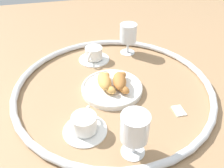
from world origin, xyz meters
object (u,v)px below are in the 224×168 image
Objects in this scene: croissant_large at (105,82)px; croissant_small at (120,81)px; coffee_cup_far at (85,125)px; sugar_packet at (179,110)px; juice_glass_right at (128,34)px; juice_glass_left at (135,129)px; coffee_cup_near at (94,55)px; pastry_plate at (112,88)px.

croissant_large is 1.02× the size of croissant_small.
sugar_packet is (-0.01, 0.32, -0.02)m from coffee_cup_far.
croissant_small is 0.23m from sugar_packet.
juice_glass_right is (-0.26, 0.16, 0.05)m from croissant_large.
croissant_large is 0.98× the size of juice_glass_left.
juice_glass_left is at bearing 1.63° from coffee_cup_near.
coffee_cup_far is (0.40, -0.10, 0.00)m from coffee_cup_near.
coffee_cup_near is 0.97× the size of juice_glass_left.
juice_glass_right is at bearing 148.26° from coffee_cup_far.
juice_glass_right is at bearing 147.34° from croissant_large.
croissant_small is at bearing 13.03° from coffee_cup_near.
juice_glass_right reaches higher than sugar_packet.
coffee_cup_near is at bearing -80.47° from juice_glass_right.
juice_glass_right is at bearing 157.55° from croissant_small.
juice_glass_left is (0.28, -0.04, 0.05)m from croissant_small.
sugar_packet is at bearing 49.51° from pastry_plate.
juice_glass_right is at bearing 99.53° from coffee_cup_near.
coffee_cup_near is 0.52m from juice_glass_left.
sugar_packet is (0.17, 0.21, -0.04)m from croissant_large.
croissant_large reaches higher than coffee_cup_far.
croissant_large is 0.21m from coffee_cup_far.
croissant_large is at bearing -101.35° from pastry_plate.
pastry_plate is 1.67× the size of coffee_cup_near.
pastry_plate is 0.04m from croissant_large.
pastry_plate is 1.62× the size of juice_glass_right.
juice_glass_left is (0.29, 0.01, 0.05)m from croissant_large.
coffee_cup_far reaches higher than pastry_plate.
sugar_packet is (0.16, 0.16, -0.04)m from croissant_small.
juice_glass_left reaches higher than pastry_plate.
sugar_packet is at bearing 52.00° from croissant_large.
croissant_large and croissant_small have the same top height.
pastry_plate is 4.54× the size of sugar_packet.
croissant_large is (-0.00, -0.02, 0.03)m from pastry_plate.
pastry_plate is at bearing -129.40° from sugar_packet.
croissant_small is 0.96× the size of juice_glass_right.
juice_glass_left is at bearing -8.34° from croissant_small.
coffee_cup_near is at bearing -150.32° from sugar_packet.
coffee_cup_far is at bearing -43.43° from croissant_small.
pastry_plate is 0.31m from juice_glass_right.
juice_glass_left is (0.51, 0.01, 0.07)m from coffee_cup_near.
pastry_plate is 0.21m from coffee_cup_far.
coffee_cup_near is at bearing -173.89° from pastry_plate.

